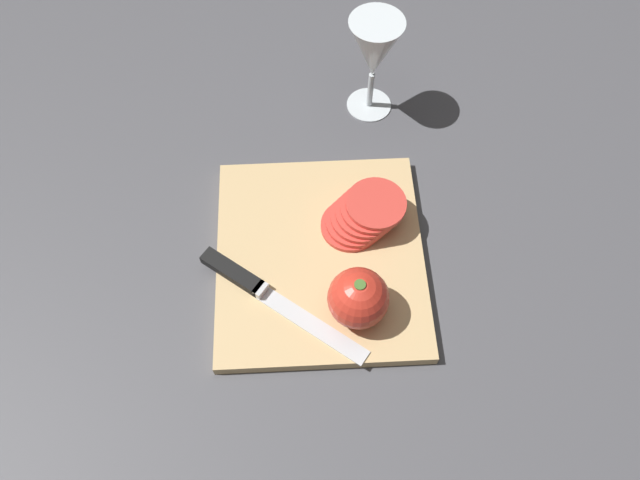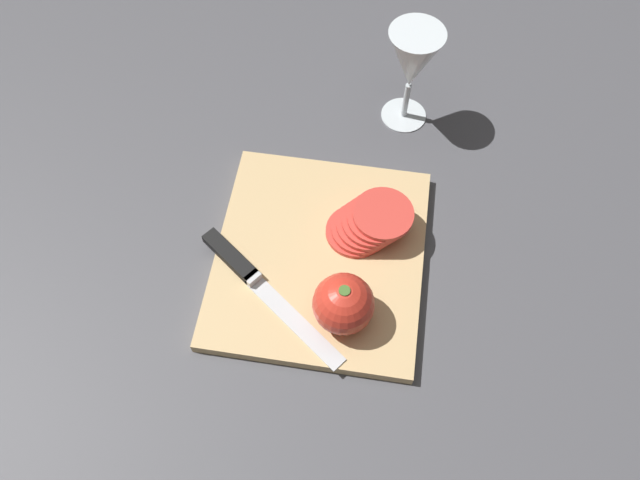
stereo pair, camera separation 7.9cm
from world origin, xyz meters
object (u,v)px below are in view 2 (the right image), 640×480
(wine_glass, at_px, (413,63))
(knife, at_px, (244,270))
(tomato_slice_stack_near, at_px, (369,223))
(whole_tomato, at_px, (343,304))

(wine_glass, height_order, knife, wine_glass)
(knife, bearing_deg, tomato_slice_stack_near, 66.68)
(wine_glass, xyz_separation_m, tomato_slice_stack_near, (-0.22, 0.03, -0.07))
(whole_tomato, distance_m, knife, 0.14)
(wine_glass, xyz_separation_m, whole_tomato, (-0.35, 0.05, -0.05))
(wine_glass, bearing_deg, knife, 149.66)
(whole_tomato, bearing_deg, wine_glass, -7.70)
(wine_glass, xyz_separation_m, knife, (-0.31, 0.18, -0.09))
(wine_glass, height_order, whole_tomato, wine_glass)
(whole_tomato, relative_size, tomato_slice_stack_near, 0.67)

